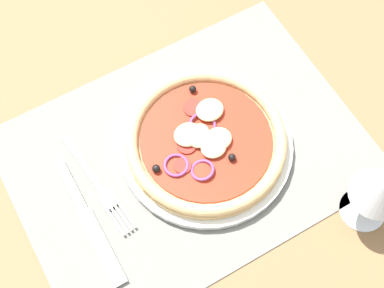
% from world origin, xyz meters
% --- Properties ---
extents(ground_plane, '(1.90, 1.40, 0.02)m').
position_xyz_m(ground_plane, '(0.00, 0.00, -0.01)').
color(ground_plane, olive).
extents(placemat, '(0.50, 0.36, 0.00)m').
position_xyz_m(placemat, '(0.00, 0.00, 0.00)').
color(placemat, slate).
rests_on(placemat, ground_plane).
extents(plate, '(0.25, 0.25, 0.01)m').
position_xyz_m(plate, '(-0.03, 0.01, 0.01)').
color(plate, silver).
rests_on(plate, placemat).
extents(pizza, '(0.23, 0.23, 0.03)m').
position_xyz_m(pizza, '(-0.03, 0.00, 0.03)').
color(pizza, tan).
rests_on(pizza, plate).
extents(fork, '(0.03, 0.18, 0.00)m').
position_xyz_m(fork, '(0.13, -0.01, 0.01)').
color(fork, silver).
rests_on(fork, placemat).
extents(knife, '(0.02, 0.20, 0.01)m').
position_xyz_m(knife, '(0.17, 0.02, 0.01)').
color(knife, silver).
rests_on(knife, placemat).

